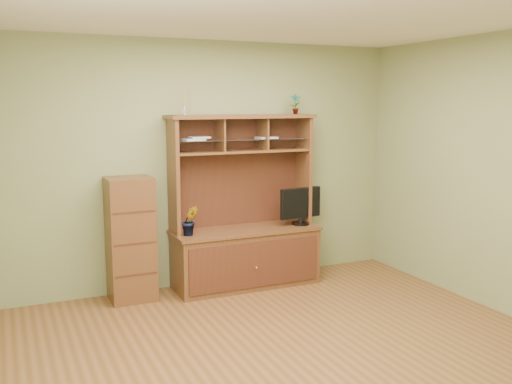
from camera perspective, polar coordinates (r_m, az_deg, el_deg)
room at (r=4.55m, az=3.91°, el=0.32°), size 4.54×4.04×2.74m
media_hutch at (r=6.37m, az=-1.14°, el=-4.76°), size 1.66×0.61×1.90m
monitor at (r=6.51m, az=4.49°, el=-1.33°), size 0.53×0.21×0.42m
orchid_plant at (r=6.01m, az=-6.64°, el=-2.86°), size 0.19×0.16×0.32m
top_plant at (r=6.54m, az=3.94°, el=8.78°), size 0.14×0.11×0.23m
reed_diffuser at (r=6.04m, az=-7.20°, el=8.69°), size 0.06×0.06×0.29m
magazines at (r=6.18m, az=-3.64°, el=5.39°), size 1.10×0.20×0.04m
side_cabinet at (r=6.02m, az=-12.42°, el=-4.62°), size 0.46×0.42×1.28m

